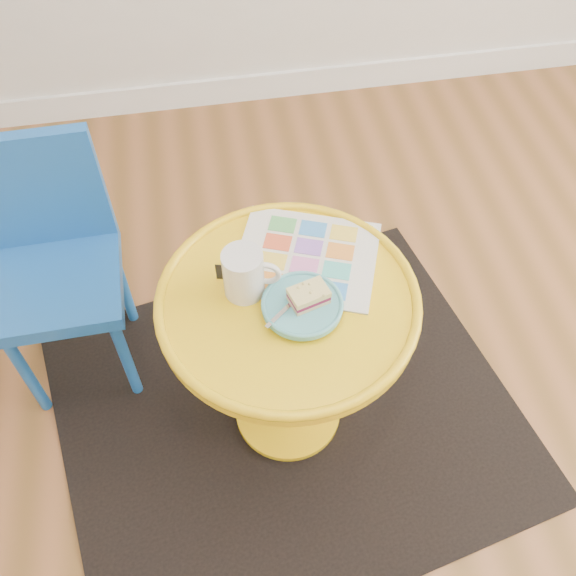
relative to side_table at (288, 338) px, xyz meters
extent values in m
plane|color=brown|center=(0.50, -0.45, -0.41)|extent=(4.00, 4.00, 0.00)
cube|color=white|center=(0.50, 1.54, -0.35)|extent=(4.00, 0.02, 0.12)
cube|color=black|center=(0.00, 0.00, -0.41)|extent=(1.49, 1.33, 0.01)
cylinder|color=yellow|center=(0.00, 0.00, -0.40)|extent=(0.31, 0.31, 0.03)
cylinder|color=yellow|center=(0.00, 0.00, -0.13)|extent=(0.10, 0.10, 0.52)
cylinder|color=yellow|center=(0.00, 0.00, 0.15)|extent=(0.61, 0.61, 0.03)
cylinder|color=#1B59B0|center=(-0.71, 0.15, -0.24)|extent=(0.03, 0.03, 0.36)
cylinder|color=#1B59B0|center=(-0.44, 0.16, -0.24)|extent=(0.03, 0.03, 0.36)
cylinder|color=#1B59B0|center=(-0.72, 0.43, -0.24)|extent=(0.03, 0.03, 0.36)
cylinder|color=#1B59B0|center=(-0.44, 0.43, -0.24)|extent=(0.03, 0.03, 0.36)
cube|color=#1B59B0|center=(-0.58, 0.29, -0.02)|extent=(0.35, 0.35, 0.04)
cube|color=#1B59B0|center=(-0.58, 0.44, 0.18)|extent=(0.34, 0.04, 0.36)
cube|color=silver|center=(0.07, 0.11, 0.16)|extent=(0.41, 0.38, 0.01)
cylinder|color=silver|center=(-0.09, 0.04, 0.22)|extent=(0.09, 0.09, 0.12)
torus|color=silver|center=(-0.05, 0.03, 0.23)|extent=(0.07, 0.03, 0.07)
cylinder|color=#D1B78C|center=(-0.09, 0.04, 0.28)|extent=(0.08, 0.08, 0.01)
cylinder|color=#55AAB4|center=(0.03, -0.04, 0.17)|extent=(0.07, 0.07, 0.01)
cylinder|color=#55AAB4|center=(0.03, -0.04, 0.18)|extent=(0.18, 0.18, 0.01)
cube|color=#D3BC8C|center=(0.04, -0.03, 0.19)|extent=(0.10, 0.08, 0.01)
cube|color=maroon|center=(0.04, -0.03, 0.20)|extent=(0.09, 0.08, 0.01)
cube|color=#EADB8C|center=(0.04, -0.03, 0.22)|extent=(0.10, 0.08, 0.01)
cube|color=silver|center=(-0.02, -0.05, 0.19)|extent=(0.09, 0.08, 0.00)
cube|color=silver|center=(0.03, -0.01, 0.19)|extent=(0.04, 0.04, 0.00)
camera|label=1|loc=(-0.15, -0.86, 1.33)|focal=40.00mm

